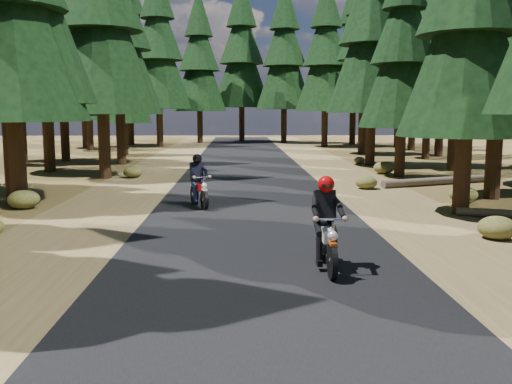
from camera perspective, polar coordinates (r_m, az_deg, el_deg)
ground at (r=12.05m, az=0.23°, el=-6.19°), size 120.00×120.00×0.00m
road at (r=16.94m, az=-0.38°, el=-2.01°), size 6.00×100.00×0.01m
shoulder_l at (r=17.44m, az=-15.68°, el=-2.03°), size 3.20×100.00×0.01m
shoulder_r at (r=17.66m, az=14.72°, el=-1.87°), size 3.20×100.00×0.01m
pine_forest at (r=33.09m, az=-1.17°, el=16.61°), size 34.59×55.08×16.32m
log_near at (r=24.42m, az=17.89°, el=1.06°), size 5.31×2.41×0.32m
understory_shrubs at (r=17.83m, az=4.05°, el=-0.69°), size 14.92×29.04×0.60m
rider_lead at (r=10.78m, az=7.08°, el=-4.73°), size 0.61×1.98×1.76m
rider_follow at (r=17.84m, az=-5.72°, el=0.24°), size 1.13×1.92×1.64m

